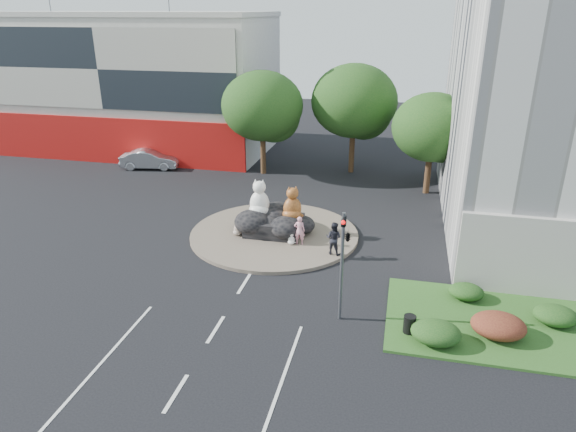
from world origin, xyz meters
name	(u,v)px	position (x,y,z in m)	size (l,w,h in m)	color
ground	(216,329)	(0.00, 0.00, 0.00)	(120.00, 120.00, 0.00)	black
roundabout_island	(274,234)	(0.00, 10.00, 0.10)	(10.00, 10.00, 0.20)	brown
rock_plinth	(274,225)	(0.00, 10.00, 0.65)	(3.20, 2.60, 0.90)	black
shophouse_block	(136,82)	(-18.00, 27.91, 6.18)	(25.20, 12.30, 17.40)	#B9B4A7
grass_verge	(505,325)	(12.00, 3.00, 0.06)	(10.00, 6.00, 0.12)	#2A4E1A
tree_left	(263,109)	(-3.93, 22.06, 5.25)	(6.46, 6.46, 8.27)	#382314
tree_mid	(355,105)	(3.07, 24.06, 5.56)	(6.84, 6.84, 8.76)	#382314
tree_right	(433,131)	(9.07, 20.06, 4.63)	(5.70, 5.70, 7.30)	#382314
hedge_near_green	(436,333)	(9.00, 1.00, 0.57)	(2.00, 1.60, 0.90)	#133D14
hedge_red	(498,326)	(11.50, 2.00, 0.61)	(2.20, 1.76, 0.99)	#4C1614
hedge_mid_green	(555,315)	(14.00, 3.50, 0.53)	(1.80, 1.44, 0.81)	#133D14
hedge_back_green	(466,292)	(10.50, 4.80, 0.48)	(1.60, 1.28, 0.72)	#133D14
traffic_light	(345,244)	(5.10, 2.00, 3.62)	(0.44, 1.24, 5.00)	#595B60
street_lamp	(522,190)	(12.82, 8.00, 4.55)	(2.34, 0.22, 8.06)	#595B60
cat_white	(259,197)	(-0.97, 10.33, 2.23)	(1.35, 1.17, 2.26)	white
cat_tabby	(292,203)	(1.07, 10.15, 2.12)	(1.23, 1.07, 2.05)	#B85926
kitten_calico	(238,227)	(-2.01, 9.18, 0.70)	(0.60, 0.52, 1.01)	beige
kitten_white	(291,238)	(1.35, 8.63, 0.57)	(0.44, 0.39, 0.74)	white
pedestrian_pink	(299,230)	(1.80, 8.73, 1.04)	(0.61, 0.40, 1.68)	pink
pedestrian_dark	(334,238)	(3.85, 7.94, 1.12)	(0.90, 0.70, 1.84)	black
parked_car	(150,159)	(-13.75, 21.15, 0.80)	(1.69, 4.85, 1.60)	#A7AAAF
litter_bin	(410,324)	(7.97, 1.48, 0.51)	(0.51, 0.51, 0.77)	black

